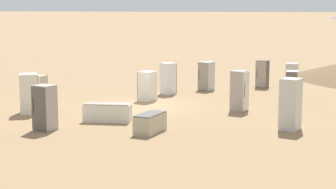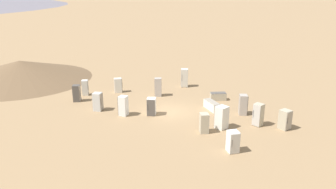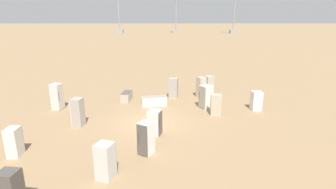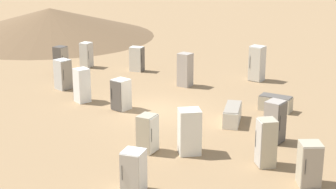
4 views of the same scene
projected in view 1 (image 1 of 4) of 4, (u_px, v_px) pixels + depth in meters
ground_plane at (143, 106)px, 25.94m from camera, size 1000.00×1000.00×0.00m
discarded_fridge_0 at (168, 79)px, 29.51m from camera, size 0.90×0.87×1.66m
discarded_fridge_1 at (29, 94)px, 24.11m from camera, size 1.07×1.07×1.73m
discarded_fridge_2 at (292, 85)px, 27.68m from camera, size 0.79×0.57×1.44m
discarded_fridge_3 at (107, 112)px, 22.49m from camera, size 0.96×1.98×0.74m
discarded_fridge_5 at (150, 123)px, 20.49m from camera, size 1.54×0.86×0.72m
discarded_fridge_6 at (147, 86)px, 27.48m from camera, size 0.87×0.90×1.45m
discarded_fridge_7 at (290, 104)px, 20.89m from camera, size 0.87×0.83×1.94m
discarded_fridge_8 at (206, 76)px, 30.98m from camera, size 0.91×0.88×1.57m
discarded_fridge_9 at (38, 91)px, 25.69m from camera, size 0.68×0.77×1.46m
discarded_fridge_10 at (239, 91)px, 24.71m from camera, size 0.77×0.77×1.79m
discarded_fridge_11 at (45, 108)px, 20.85m from camera, size 0.82×0.86×1.69m
discarded_fridge_13 at (292, 77)px, 30.79m from camera, size 0.63×0.66×1.50m
discarded_fridge_14 at (262, 74)px, 31.95m from camera, size 0.73×0.73×1.55m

